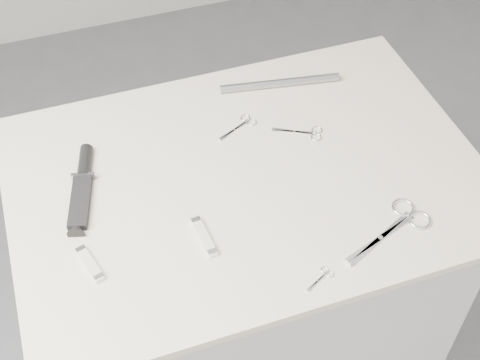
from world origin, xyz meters
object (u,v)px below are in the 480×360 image
object	(u,v)px
embroidery_scissors_b	(306,133)
pocket_knife_a	(90,264)
plinth	(246,294)
pocket_knife_b	(204,236)
large_shears	(400,222)
metal_rail	(280,83)
tiny_scissors	(322,277)
sheathed_knife	(82,183)
embroidery_scissors_a	(242,125)

from	to	relation	value
embroidery_scissors_b	pocket_knife_a	size ratio (longest dim) A/B	1.23
plinth	pocket_knife_b	bearing A→B (deg)	-135.45
embroidery_scissors_b	pocket_knife_b	size ratio (longest dim) A/B	1.12
large_shears	metal_rail	world-z (taller)	metal_rail
plinth	metal_rail	size ratio (longest dim) A/B	3.10
metal_rail	plinth	bearing A→B (deg)	-124.66
tiny_scissors	sheathed_knife	size ratio (longest dim) A/B	0.29
embroidery_scissors_a	embroidery_scissors_b	distance (m)	0.15
embroidery_scissors_b	tiny_scissors	size ratio (longest dim) A/B	1.71
tiny_scissors	metal_rail	distance (m)	0.55
embroidery_scissors_a	pocket_knife_a	distance (m)	0.48
large_shears	tiny_scissors	xyz separation A→B (m)	(-0.20, -0.07, -0.00)
pocket_knife_a	tiny_scissors	bearing A→B (deg)	-128.36
plinth	tiny_scissors	world-z (taller)	tiny_scissors
large_shears	sheathed_knife	size ratio (longest dim) A/B	0.92
tiny_scissors	pocket_knife_a	distance (m)	0.44
plinth	pocket_knife_a	size ratio (longest dim) A/B	10.10
large_shears	pocket_knife_a	world-z (taller)	pocket_knife_a
plinth	large_shears	size ratio (longest dim) A/B	4.36
large_shears	tiny_scissors	size ratio (longest dim) A/B	3.22
plinth	pocket_knife_b	world-z (taller)	pocket_knife_b
sheathed_knife	metal_rail	distance (m)	0.53
pocket_knife_b	tiny_scissors	bearing A→B (deg)	-136.44
plinth	pocket_knife_a	world-z (taller)	pocket_knife_a
pocket_knife_a	pocket_knife_b	size ratio (longest dim) A/B	0.90
embroidery_scissors_b	sheathed_knife	size ratio (longest dim) A/B	0.49
large_shears	metal_rail	distance (m)	0.48
embroidery_scissors_a	large_shears	bearing A→B (deg)	-86.55
large_shears	metal_rail	xyz separation A→B (m)	(-0.07, 0.47, 0.01)
pocket_knife_b	embroidery_scissors_b	bearing A→B (deg)	-60.75
plinth	pocket_knife_b	xyz separation A→B (m)	(-0.14, -0.13, 0.48)
sheathed_knife	pocket_knife_b	bearing A→B (deg)	-121.66
embroidery_scissors_a	embroidery_scissors_b	world-z (taller)	same
embroidery_scissors_a	metal_rail	world-z (taller)	metal_rail
sheathed_knife	tiny_scissors	bearing A→B (deg)	-119.12
embroidery_scissors_b	large_shears	bearing A→B (deg)	-48.14
tiny_scissors	embroidery_scissors_a	bearing A→B (deg)	63.71
embroidery_scissors_a	tiny_scissors	size ratio (longest dim) A/B	1.57
pocket_knife_a	plinth	bearing A→B (deg)	-86.57
embroidery_scissors_a	tiny_scissors	xyz separation A→B (m)	(0.01, -0.44, -0.00)
plinth	metal_rail	world-z (taller)	metal_rail
pocket_knife_a	sheathed_knife	bearing A→B (deg)	-21.99
embroidery_scissors_a	pocket_knife_a	bearing A→B (deg)	-171.20
embroidery_scissors_a	tiny_scissors	world-z (taller)	same
plinth	tiny_scissors	bearing A→B (deg)	-81.22
plinth	embroidery_scissors_b	xyz separation A→B (m)	(0.17, 0.07, 0.47)
embroidery_scissors_a	sheathed_knife	xyz separation A→B (m)	(-0.37, -0.07, 0.01)
tiny_scissors	sheathed_knife	xyz separation A→B (m)	(-0.38, 0.37, 0.01)
large_shears	embroidery_scissors_a	size ratio (longest dim) A/B	2.05
large_shears	embroidery_scissors_b	distance (m)	0.31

